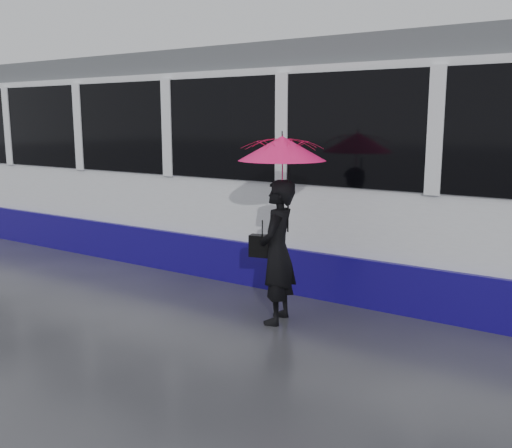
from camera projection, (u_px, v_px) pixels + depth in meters
The scene contains 6 objects.
ground at pixel (168, 304), 7.30m from camera, with size 90.00×90.00×0.00m, color #29292E.
rails at pixel (271, 263), 9.35m from camera, with size 34.00×1.51×0.02m.
tram at pixel (501, 175), 7.19m from camera, with size 26.00×2.56×3.35m.
woman at pixel (277, 252), 6.52m from camera, with size 0.61×0.40×1.67m, color black.
umbrella at pixel (282, 166), 6.32m from camera, with size 1.18×1.18×1.12m.
handbag at pixel (262, 246), 6.65m from camera, with size 0.32×0.20×0.44m.
Camera 1 is at (4.80, -5.21, 2.33)m, focal length 40.00 mm.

